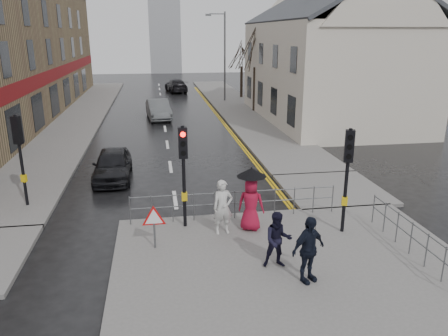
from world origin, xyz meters
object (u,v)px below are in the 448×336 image
object	(u,v)px
pedestrian_b	(278,240)
pedestrian_d	(308,250)
car_parked	(113,165)
pedestrian_with_umbrella	(251,197)
car_mid	(158,110)
pedestrian_a	(223,207)

from	to	relation	value
pedestrian_b	pedestrian_d	size ratio (longest dim) A/B	0.89
car_parked	pedestrian_b	bearing A→B (deg)	-60.31
pedestrian_with_umbrella	car_mid	bearing A→B (deg)	97.40
pedestrian_a	car_mid	size ratio (longest dim) A/B	0.40
pedestrian_b	car_mid	xyz separation A→B (m)	(-2.88, 22.97, -0.20)
car_mid	car_parked	bearing A→B (deg)	-105.02
pedestrian_with_umbrella	car_parked	xyz separation A→B (m)	(-4.90, 6.40, -0.59)
car_parked	car_mid	distance (m)	14.31
car_mid	pedestrian_with_umbrella	bearing A→B (deg)	-88.65
car_parked	pedestrian_a	bearing A→B (deg)	-59.06
pedestrian_a	car_parked	distance (m)	7.64
pedestrian_b	car_parked	world-z (taller)	pedestrian_b
pedestrian_d	car_parked	xyz separation A→B (m)	(-5.67, 9.67, -0.35)
pedestrian_a	car_parked	xyz separation A→B (m)	(-3.96, 6.52, -0.34)
pedestrian_b	pedestrian_with_umbrella	bearing A→B (deg)	100.87
pedestrian_a	car_parked	world-z (taller)	pedestrian_a
car_parked	pedestrian_with_umbrella	bearing A→B (deg)	-52.93
pedestrian_with_umbrella	pedestrian_d	world-z (taller)	pedestrian_with_umbrella
pedestrian_d	pedestrian_a	bearing A→B (deg)	93.98
pedestrian_with_umbrella	car_mid	xyz separation A→B (m)	(-2.67, 20.54, -0.54)
pedestrian_with_umbrella	pedestrian_a	bearing A→B (deg)	-172.69
pedestrian_b	pedestrian_with_umbrella	distance (m)	2.47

